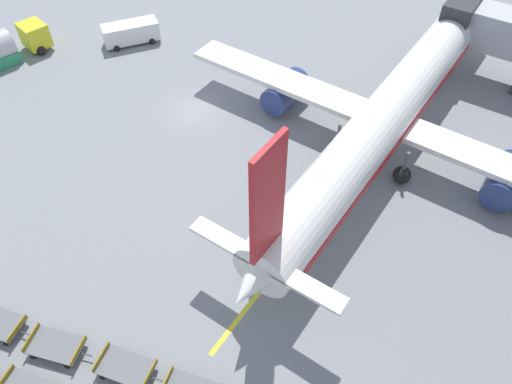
{
  "coord_description": "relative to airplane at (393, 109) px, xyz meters",
  "views": [
    {
      "loc": [
        21.92,
        -25.89,
        26.7
      ],
      "look_at": [
        9.85,
        -6.13,
        1.11
      ],
      "focal_mm": 35.0,
      "sensor_mm": 36.0,
      "label": 1
    }
  ],
  "objects": [
    {
      "name": "baggage_dolly_row_mid_a_col_d",
      "position": [
        -5.08,
        -24.58,
        -3.04
      ],
      "size": [
        3.82,
        2.3,
        0.92
      ],
      "color": "slate",
      "rests_on": "ground_plane"
    },
    {
      "name": "ground_plane",
      "position": [
        -15.29,
        -4.4,
        -3.53
      ],
      "size": [
        500.0,
        500.0,
        0.0
      ],
      "primitive_type": "plane",
      "color": "gray"
    },
    {
      "name": "airplane",
      "position": [
        0.0,
        0.0,
        0.0
      ],
      "size": [
        34.5,
        40.35,
        12.76
      ],
      "color": "white",
      "rests_on": "ground_plane"
    },
    {
      "name": "service_van",
      "position": [
        -26.85,
        1.06,
        -2.42
      ],
      "size": [
        4.79,
        5.44,
        2.02
      ],
      "color": "white",
      "rests_on": "ground_plane"
    },
    {
      "name": "baggage_dolly_row_mid_a_col_c",
      "position": [
        -9.22,
        -25.67,
        -3.04
      ],
      "size": [
        3.81,
        2.5,
        0.92
      ],
      "color": "slate",
      "rests_on": "ground_plane"
    },
    {
      "name": "stand_guidance_stripe",
      "position": [
        -1.09,
        -8.54,
        -3.53
      ],
      "size": [
        1.62,
        25.9,
        0.01
      ],
      "color": "yellow",
      "rests_on": "ground_plane"
    }
  ]
}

